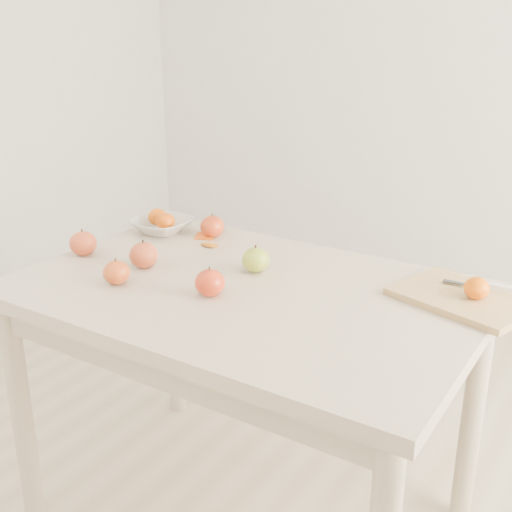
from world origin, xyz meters
The scene contains 15 objects.
table centered at (0.00, 0.00, 0.65)m, with size 1.20×0.80×0.75m.
cutting_board centered at (0.51, 0.21, 0.76)m, with size 0.32×0.23×0.02m, color tan.
board_tangerine centered at (0.54, 0.20, 0.80)m, with size 0.06×0.06×0.05m, color #C95907.
fruit_bowl centered at (-0.49, 0.24, 0.77)m, with size 0.19×0.19×0.05m, color silver.
bowl_tangerine_near centered at (-0.51, 0.25, 0.80)m, with size 0.06×0.06×0.06m, color #D95607.
bowl_tangerine_far centered at (-0.46, 0.22, 0.80)m, with size 0.06×0.06×0.06m, color #D66507.
orange_peel_a centered at (-0.33, 0.26, 0.75)m, with size 0.06×0.04×0.00m, color #E2590F.
orange_peel_b centered at (-0.27, 0.21, 0.75)m, with size 0.04×0.04×0.00m, color orange.
paring_knife centered at (0.55, 0.28, 0.78)m, with size 0.17×0.05×0.01m.
apple_green centered at (-0.04, 0.11, 0.78)m, with size 0.08×0.08×0.07m, color #759A17.
apple_red_b centered at (-0.32, -0.04, 0.79)m, with size 0.08×0.08×0.07m, color maroon.
apple_red_e centered at (-0.04, -0.10, 0.78)m, with size 0.08×0.08×0.07m, color #A31616.
apple_red_d centered at (-0.54, -0.06, 0.79)m, with size 0.08×0.08×0.07m, color maroon.
apple_red_a centered at (-0.32, 0.29, 0.79)m, with size 0.08×0.08×0.07m, color #8D1304.
apple_red_c centered at (-0.30, -0.17, 0.78)m, with size 0.07×0.07×0.06m, color maroon.
Camera 1 is at (0.86, -1.29, 1.40)m, focal length 45.00 mm.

